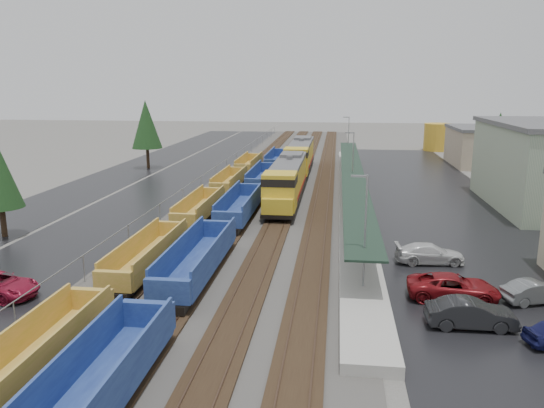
{
  "coord_description": "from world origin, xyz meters",
  "views": [
    {
      "loc": [
        7.6,
        -12.71,
        13.46
      ],
      "look_at": [
        1.42,
        37.41,
        2.0
      ],
      "focal_mm": 35.0,
      "sensor_mm": 36.0,
      "label": 1
    }
  ],
  "objects_px": {
    "well_string_blue": "(223,229)",
    "parked_car_east_e": "(536,292)",
    "locomotive_trail": "(300,157)",
    "parked_car_east_b": "(453,287)",
    "parked_car_east_c": "(430,254)",
    "locomotive_lead": "(287,181)",
    "storage_tank": "(438,137)",
    "parked_car_east_a": "(471,314)",
    "well_string_yellow": "(178,229)"
  },
  "relations": [
    {
      "from": "well_string_blue",
      "to": "parked_car_east_e",
      "type": "relative_size",
      "value": 22.94
    },
    {
      "from": "locomotive_trail",
      "to": "parked_car_east_b",
      "type": "distance_m",
      "value": 49.35
    },
    {
      "from": "parked_car_east_b",
      "to": "parked_car_east_c",
      "type": "bearing_deg",
      "value": 4.48
    },
    {
      "from": "locomotive_lead",
      "to": "well_string_blue",
      "type": "relative_size",
      "value": 0.22
    },
    {
      "from": "storage_tank",
      "to": "parked_car_east_a",
      "type": "bearing_deg",
      "value": -98.64
    },
    {
      "from": "well_string_blue",
      "to": "parked_car_east_a",
      "type": "relative_size",
      "value": 19.95
    },
    {
      "from": "locomotive_trail",
      "to": "storage_tank",
      "type": "relative_size",
      "value": 3.94
    },
    {
      "from": "well_string_yellow",
      "to": "parked_car_east_b",
      "type": "relative_size",
      "value": 15.36
    },
    {
      "from": "locomotive_trail",
      "to": "parked_car_east_a",
      "type": "xyz_separation_m",
      "value": [
        13.34,
        -51.58,
        -1.81
      ]
    },
    {
      "from": "well_string_blue",
      "to": "storage_tank",
      "type": "distance_m",
      "value": 75.66
    },
    {
      "from": "storage_tank",
      "to": "parked_car_east_c",
      "type": "xyz_separation_m",
      "value": [
        -13.21,
        -72.82,
        -2.03
      ]
    },
    {
      "from": "locomotive_lead",
      "to": "storage_tank",
      "type": "bearing_deg",
      "value": 63.92
    },
    {
      "from": "parked_car_east_a",
      "to": "parked_car_east_e",
      "type": "bearing_deg",
      "value": -51.06
    },
    {
      "from": "well_string_yellow",
      "to": "storage_tank",
      "type": "relative_size",
      "value": 15.87
    },
    {
      "from": "locomotive_lead",
      "to": "well_string_blue",
      "type": "height_order",
      "value": "locomotive_lead"
    },
    {
      "from": "locomotive_trail",
      "to": "well_string_yellow",
      "type": "xyz_separation_m",
      "value": [
        -8.0,
        -37.2,
        -1.5
      ]
    },
    {
      "from": "parked_car_east_c",
      "to": "parked_car_east_e",
      "type": "xyz_separation_m",
      "value": [
        5.37,
        -6.92,
        -0.05
      ]
    },
    {
      "from": "well_string_yellow",
      "to": "parked_car_east_a",
      "type": "distance_m",
      "value": 25.73
    },
    {
      "from": "storage_tank",
      "to": "parked_car_east_e",
      "type": "bearing_deg",
      "value": -95.61
    },
    {
      "from": "well_string_yellow",
      "to": "parked_car_east_c",
      "type": "height_order",
      "value": "well_string_yellow"
    },
    {
      "from": "storage_tank",
      "to": "parked_car_east_c",
      "type": "bearing_deg",
      "value": -100.28
    },
    {
      "from": "parked_car_east_e",
      "to": "parked_car_east_b",
      "type": "bearing_deg",
      "value": 71.89
    },
    {
      "from": "storage_tank",
      "to": "parked_car_east_c",
      "type": "height_order",
      "value": "storage_tank"
    },
    {
      "from": "parked_car_east_a",
      "to": "parked_car_east_c",
      "type": "distance_m",
      "value": 11.06
    },
    {
      "from": "parked_car_east_e",
      "to": "storage_tank",
      "type": "bearing_deg",
      "value": -24.5
    },
    {
      "from": "storage_tank",
      "to": "parked_car_east_e",
      "type": "distance_m",
      "value": 80.16
    },
    {
      "from": "well_string_yellow",
      "to": "parked_car_east_e",
      "type": "relative_size",
      "value": 20.55
    },
    {
      "from": "well_string_yellow",
      "to": "parked_car_east_a",
      "type": "relative_size",
      "value": 17.87
    },
    {
      "from": "parked_car_east_c",
      "to": "parked_car_east_e",
      "type": "bearing_deg",
      "value": -147.19
    },
    {
      "from": "parked_car_east_b",
      "to": "parked_car_east_e",
      "type": "relative_size",
      "value": 1.34
    },
    {
      "from": "parked_car_east_e",
      "to": "locomotive_lead",
      "type": "bearing_deg",
      "value": 15.7
    },
    {
      "from": "locomotive_trail",
      "to": "parked_car_east_b",
      "type": "height_order",
      "value": "locomotive_trail"
    },
    {
      "from": "parked_car_east_b",
      "to": "parked_car_east_e",
      "type": "distance_m",
      "value": 5.05
    },
    {
      "from": "well_string_blue",
      "to": "storage_tank",
      "type": "xyz_separation_m",
      "value": [
        30.08,
        69.41,
        1.56
      ]
    },
    {
      "from": "locomotive_trail",
      "to": "well_string_yellow",
      "type": "bearing_deg",
      "value": -102.14
    },
    {
      "from": "well_string_yellow",
      "to": "parked_car_east_c",
      "type": "relative_size",
      "value": 16.97
    },
    {
      "from": "parked_car_east_e",
      "to": "parked_car_east_a",
      "type": "bearing_deg",
      "value": 111.21
    },
    {
      "from": "parked_car_east_a",
      "to": "parked_car_east_b",
      "type": "distance_m",
      "value": 4.06
    },
    {
      "from": "well_string_blue",
      "to": "parked_car_east_c",
      "type": "xyz_separation_m",
      "value": [
        16.87,
        -3.42,
        -0.47
      ]
    },
    {
      "from": "storage_tank",
      "to": "parked_car_east_b",
      "type": "relative_size",
      "value": 0.97
    },
    {
      "from": "locomotive_lead",
      "to": "well_string_yellow",
      "type": "bearing_deg",
      "value": -116.27
    },
    {
      "from": "parked_car_east_c",
      "to": "parked_car_east_e",
      "type": "relative_size",
      "value": 1.21
    },
    {
      "from": "locomotive_lead",
      "to": "locomotive_trail",
      "type": "relative_size",
      "value": 1.0
    },
    {
      "from": "well_string_blue",
      "to": "parked_car_east_a",
      "type": "distance_m",
      "value": 22.59
    },
    {
      "from": "locomotive_trail",
      "to": "storage_tank",
      "type": "bearing_deg",
      "value": 51.07
    },
    {
      "from": "locomotive_lead",
      "to": "locomotive_trail",
      "type": "height_order",
      "value": "same"
    },
    {
      "from": "storage_tank",
      "to": "well_string_blue",
      "type": "bearing_deg",
      "value": -113.43
    },
    {
      "from": "storage_tank",
      "to": "parked_car_east_a",
      "type": "xyz_separation_m",
      "value": [
        -12.74,
        -83.87,
        -1.97
      ]
    },
    {
      "from": "storage_tank",
      "to": "locomotive_trail",
      "type": "bearing_deg",
      "value": -128.93
    },
    {
      "from": "parked_car_east_b",
      "to": "parked_car_east_c",
      "type": "xyz_separation_m",
      "value": [
        -0.33,
        6.99,
        -0.04
      ]
    }
  ]
}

